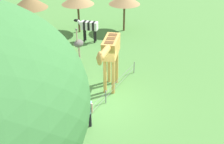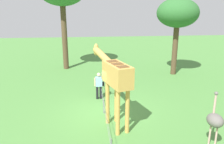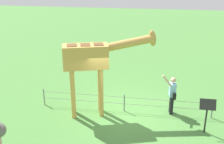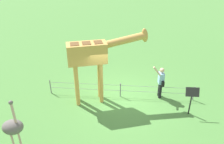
{
  "view_description": "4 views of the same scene",
  "coord_description": "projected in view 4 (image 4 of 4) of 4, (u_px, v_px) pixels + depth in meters",
  "views": [
    {
      "loc": [
        10.45,
        6.1,
        8.69
      ],
      "look_at": [
        -0.04,
        0.54,
        1.9
      ],
      "focal_mm": 46.08,
      "sensor_mm": 36.0,
      "label": 1
    },
    {
      "loc": [
        -10.4,
        0.93,
        5.2
      ],
      "look_at": [
        -0.28,
        -0.18,
        2.24
      ],
      "focal_mm": 36.31,
      "sensor_mm": 36.0,
      "label": 2
    },
    {
      "loc": [
        1.11,
        -9.86,
        5.66
      ],
      "look_at": [
        -0.4,
        -0.49,
        1.99
      ],
      "focal_mm": 43.94,
      "sensor_mm": 36.0,
      "label": 3
    },
    {
      "loc": [
        0.38,
        -9.03,
        6.26
      ],
      "look_at": [
        -0.35,
        -0.49,
        1.72
      ],
      "focal_mm": 35.91,
      "sensor_mm": 36.0,
      "label": 4
    }
  ],
  "objects": [
    {
      "name": "giraffe",
      "position": [
        94.0,
        56.0,
        9.76
      ],
      "size": [
        3.6,
        1.54,
        3.42
      ],
      "color": "gold",
      "rests_on": "ground_plane"
    },
    {
      "name": "info_sign",
      "position": [
        192.0,
        96.0,
        9.46
      ],
      "size": [
        0.56,
        0.21,
        1.32
      ],
      "color": "black",
      "rests_on": "ground_plane"
    },
    {
      "name": "ground_plane",
      "position": [
        120.0,
        99.0,
        10.91
      ],
      "size": [
        60.0,
        60.0,
        0.0
      ],
      "primitive_type": "plane",
      "color": "#4C843D"
    },
    {
      "name": "visitor",
      "position": [
        161.0,
        81.0,
        10.64
      ],
      "size": [
        0.59,
        0.58,
        1.74
      ],
      "color": "black",
      "rests_on": "ground_plane"
    },
    {
      "name": "ostrich",
      "position": [
        13.0,
        127.0,
        7.41
      ],
      "size": [
        0.7,
        0.56,
        2.25
      ],
      "color": "#CC9E93",
      "rests_on": "ground_plane"
    },
    {
      "name": "wire_fence",
      "position": [
        120.0,
        89.0,
        10.9
      ],
      "size": [
        7.05,
        0.05,
        0.75
      ],
      "color": "slate",
      "rests_on": "ground_plane"
    }
  ]
}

